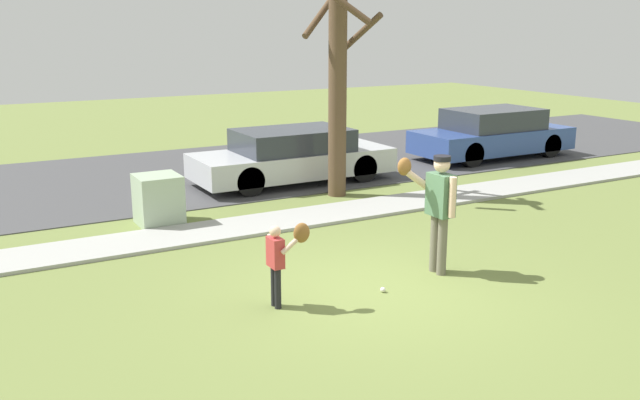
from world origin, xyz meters
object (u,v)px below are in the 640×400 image
(person_adult, at_px, (437,201))
(utility_cabinet, at_px, (158,200))
(baseball, at_px, (383,290))
(parked_wagon_blue, at_px, (492,134))
(person_child, at_px, (281,254))
(parked_sedan_silver, at_px, (292,156))
(street_tree_near, at_px, (338,68))

(person_adult, relative_size, utility_cabinet, 1.91)
(baseball, xyz_separation_m, parked_wagon_blue, (8.19, 6.80, 0.62))
(person_adult, height_order, baseball, person_adult)
(baseball, height_order, utility_cabinet, utility_cabinet)
(person_child, bearing_deg, parked_wagon_blue, 34.26)
(utility_cabinet, height_order, parked_sedan_silver, parked_sedan_silver)
(person_adult, height_order, parked_sedan_silver, person_adult)
(parked_wagon_blue, bearing_deg, street_tree_near, -164.03)
(street_tree_near, height_order, parked_sedan_silver, street_tree_near)
(person_adult, relative_size, street_tree_near, 0.35)
(street_tree_near, bearing_deg, baseball, -113.99)
(person_child, xyz_separation_m, baseball, (1.42, -0.22, -0.69))
(baseball, bearing_deg, person_adult, 14.02)
(baseball, height_order, parked_wagon_blue, parked_wagon_blue)
(utility_cabinet, xyz_separation_m, parked_sedan_silver, (3.70, 1.89, 0.16))
(person_child, bearing_deg, street_tree_near, 52.79)
(person_adult, height_order, utility_cabinet, person_adult)
(person_adult, height_order, street_tree_near, street_tree_near)
(person_adult, bearing_deg, utility_cabinet, -58.35)
(person_child, relative_size, utility_cabinet, 1.24)
(baseball, xyz_separation_m, street_tree_near, (2.27, 5.11, 2.66))
(person_adult, xyz_separation_m, parked_sedan_silver, (0.90, 6.40, -0.47))
(baseball, xyz_separation_m, parked_sedan_silver, (2.00, 6.68, 0.58))
(utility_cabinet, height_order, parked_wagon_blue, parked_wagon_blue)
(baseball, relative_size, utility_cabinet, 0.08)
(person_child, height_order, street_tree_near, street_tree_near)
(person_adult, bearing_deg, baseball, 13.88)
(person_adult, relative_size, baseball, 23.63)
(person_child, xyz_separation_m, parked_wagon_blue, (9.61, 6.58, -0.06))
(utility_cabinet, relative_size, street_tree_near, 0.18)
(baseball, distance_m, street_tree_near, 6.19)
(parked_wagon_blue, bearing_deg, utility_cabinet, -168.50)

